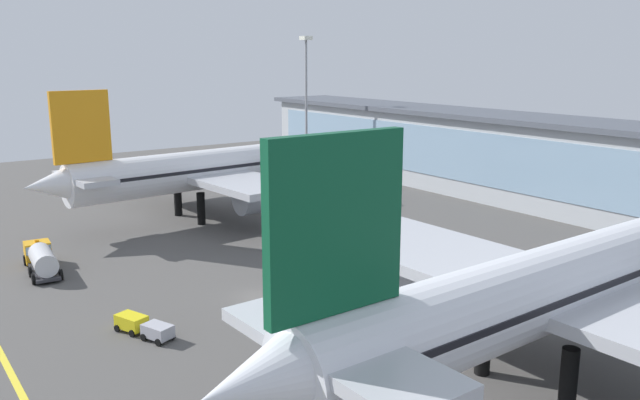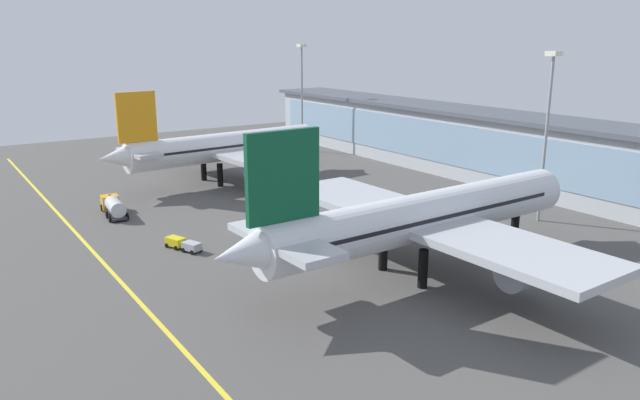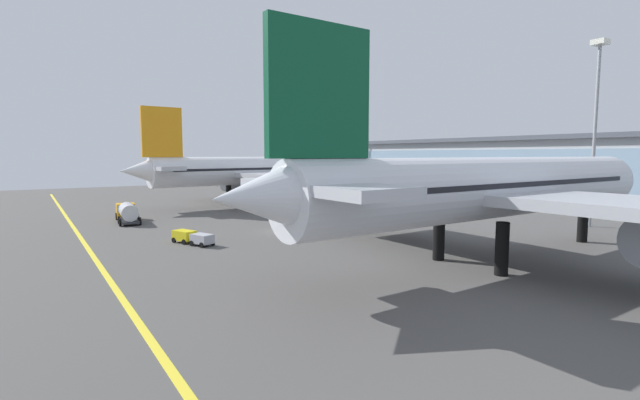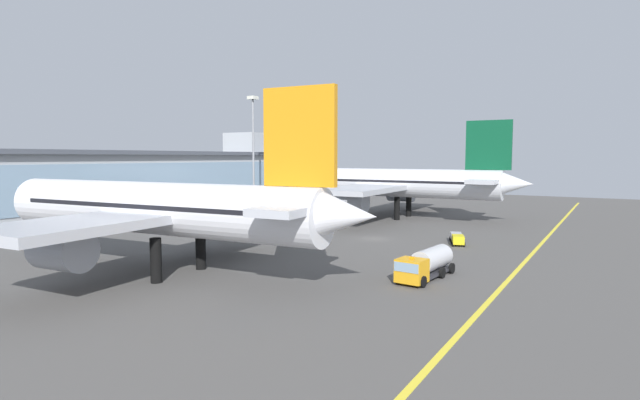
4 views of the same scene
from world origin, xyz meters
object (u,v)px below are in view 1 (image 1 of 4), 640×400
Objects in this scene: airliner_near_left at (206,170)px; fuel_tanker_truck at (41,258)px; apron_light_mast_west at (306,86)px; airliner_near_right at (556,287)px; baggage_tug_near at (143,326)px.

airliner_near_left is 28.00m from fuel_tanker_truck.
airliner_near_right is at bearing -22.49° from apron_light_mast_west.
fuel_tanker_truck is at bearing -60.27° from apron_light_mast_west.
airliner_near_right reaches higher than airliner_near_left.
airliner_near_left is at bearing -59.25° from fuel_tanker_truck.
baggage_tug_near is at bearing -127.64° from airliner_near_left.
fuel_tanker_truck is (-45.35, -23.49, -5.32)m from airliner_near_right.
apron_light_mast_west is (-31.61, 55.35, 15.18)m from fuel_tanker_truck.
fuel_tanker_truck is at bearing 115.84° from airliner_near_right.
airliner_near_right is 5.84× the size of fuel_tanker_truck.
apron_light_mast_west reaches higher than airliner_near_right.
baggage_tug_near is 0.22× the size of apron_light_mast_west.
airliner_near_left is 5.23× the size of fuel_tanker_truck.
baggage_tug_near is (-23.61, -20.60, -6.03)m from airliner_near_right.
apron_light_mast_west reaches higher than airliner_near_left.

